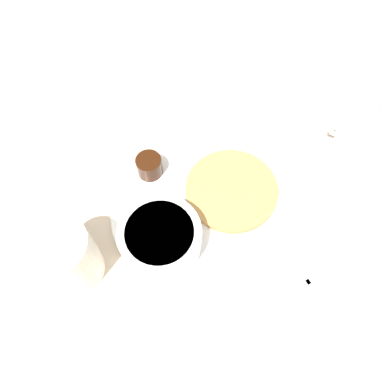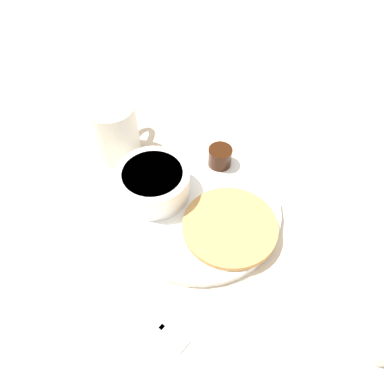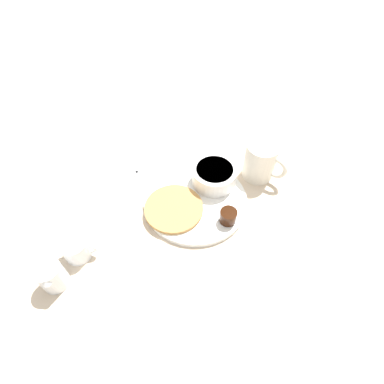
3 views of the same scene
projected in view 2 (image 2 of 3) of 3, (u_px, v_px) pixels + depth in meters
name	position (u px, v px, depth m)	size (l,w,h in m)	color
ground_plane	(198.00, 211.00, 0.56)	(4.00, 4.00, 0.00)	#C6B299
plate	(198.00, 209.00, 0.56)	(0.25, 0.25, 0.01)	white
pancake_stack	(230.00, 226.00, 0.53)	(0.14, 0.14, 0.01)	#B78447
bowl	(153.00, 182.00, 0.55)	(0.11, 0.11, 0.05)	white
syrup_cup	(220.00, 157.00, 0.60)	(0.04, 0.04, 0.03)	black
butter_ramekin	(146.00, 174.00, 0.57)	(0.04, 0.04, 0.04)	white
coffee_mug	(115.00, 129.00, 0.60)	(0.11, 0.08, 0.10)	silver
creamer_pitcher_near	(381.00, 336.00, 0.43)	(0.08, 0.05, 0.05)	white
fork	(151.00, 317.00, 0.46)	(0.11, 0.12, 0.00)	silver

